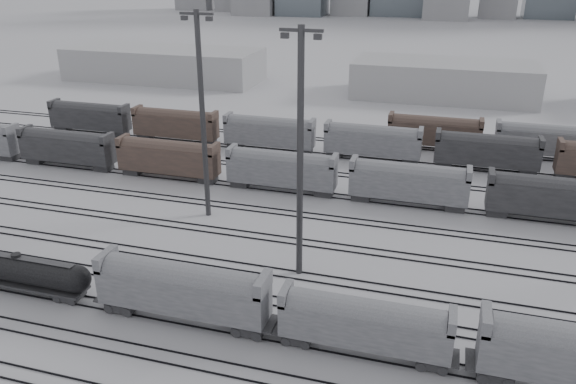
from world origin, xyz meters
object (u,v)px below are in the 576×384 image
(hopper_car_a, at_px, (183,287))
(hopper_car_b, at_px, (365,322))
(light_mast_c, at_px, (300,152))
(tank_car_b, at_px, (19,270))

(hopper_car_a, relative_size, hopper_car_b, 1.12)
(hopper_car_a, distance_m, hopper_car_b, 15.85)
(hopper_car_b, bearing_deg, hopper_car_a, 180.00)
(hopper_car_a, bearing_deg, light_mast_c, 54.71)
(tank_car_b, relative_size, light_mast_c, 0.63)
(tank_car_b, relative_size, hopper_car_b, 1.12)
(tank_car_b, xyz_separation_m, hopper_car_a, (17.20, 0.00, 1.20))
(hopper_car_b, bearing_deg, light_mast_c, 127.90)
(hopper_car_a, bearing_deg, tank_car_b, 180.00)
(tank_car_b, height_order, hopper_car_b, hopper_car_b)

